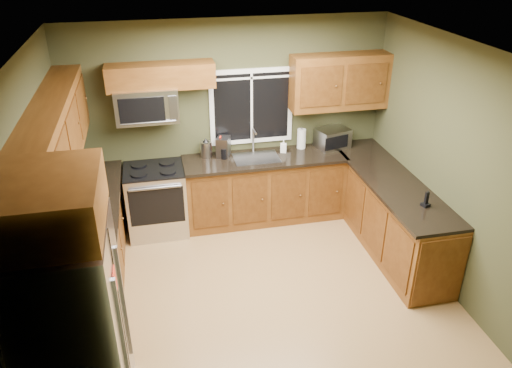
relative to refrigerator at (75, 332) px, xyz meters
name	(u,v)px	position (x,y,z in m)	size (l,w,h in m)	color
floor	(258,287)	(1.74, 1.30, -0.90)	(4.20, 4.20, 0.00)	olive
ceiling	(259,49)	(1.74, 1.30, 1.80)	(4.20, 4.20, 0.00)	white
back_wall	(229,122)	(1.74, 3.10, 0.45)	(4.20, 4.20, 0.00)	#393B22
front_wall	(314,296)	(1.74, -0.50, 0.45)	(4.20, 4.20, 0.00)	#393B22
left_wall	(41,204)	(-0.36, 1.30, 0.45)	(3.60, 3.60, 0.00)	#393B22
right_wall	(445,164)	(3.84, 1.30, 0.45)	(3.60, 3.60, 0.00)	#393B22
window	(251,107)	(2.04, 3.08, 0.65)	(1.12, 0.03, 1.02)	white
base_cabinets_left	(92,251)	(-0.06, 1.78, -0.45)	(0.60, 2.65, 0.90)	brown
countertop_left	(88,214)	(-0.04, 1.78, 0.02)	(0.65, 2.65, 0.04)	black
base_cabinets_back	(264,189)	(2.15, 2.80, -0.45)	(2.17, 0.60, 0.90)	brown
countertop_back	(265,159)	(2.15, 2.78, 0.02)	(2.17, 0.65, 0.04)	black
base_cabinets_peninsula	(388,213)	(3.54, 1.84, -0.45)	(0.60, 2.52, 0.90)	brown
countertop_peninsula	(390,180)	(3.51, 1.85, 0.02)	(0.65, 2.50, 0.04)	black
upper_cabinets_left	(56,134)	(-0.20, 1.78, 0.96)	(0.33, 2.65, 0.72)	brown
upper_cabinets_back_left	(161,76)	(0.89, 2.94, 1.17)	(1.30, 0.33, 0.30)	brown
upper_cabinets_back_right	(339,82)	(3.19, 2.94, 0.96)	(1.30, 0.33, 0.72)	brown
upper_cabinet_over_fridge	(46,204)	(0.00, 0.00, 1.13)	(0.72, 0.90, 0.38)	brown
refrigerator	(75,332)	(0.00, 0.00, 0.00)	(0.74, 0.90, 1.80)	#B7B7BC
range	(157,200)	(0.69, 2.77, -0.43)	(0.76, 0.69, 0.94)	#B7B7BC
microwave	(147,105)	(0.69, 2.91, 0.83)	(0.76, 0.41, 0.42)	#B7B7BC
sink	(256,157)	(2.04, 2.79, 0.05)	(0.60, 0.42, 0.36)	slate
toaster_oven	(332,138)	(3.15, 2.92, 0.17)	(0.50, 0.43, 0.27)	#B7B7BC
coffee_maker	(223,148)	(1.62, 2.92, 0.17)	(0.22, 0.26, 0.27)	slate
kettle	(206,149)	(1.40, 2.95, 0.16)	(0.16, 0.16, 0.27)	#B7B7BC
paper_towel_roll	(301,139)	(2.72, 2.98, 0.18)	(0.12, 0.12, 0.30)	white
soap_bottle_a	(221,146)	(1.59, 2.94, 0.18)	(0.11, 0.11, 0.28)	red
soap_bottle_b	(283,146)	(2.44, 2.89, 0.13)	(0.08, 0.08, 0.18)	white
soap_bottle_c	(221,152)	(1.58, 2.92, 0.12)	(0.12, 0.12, 0.15)	white
cordless_phone	(426,202)	(3.58, 1.13, 0.09)	(0.10, 0.10, 0.18)	black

